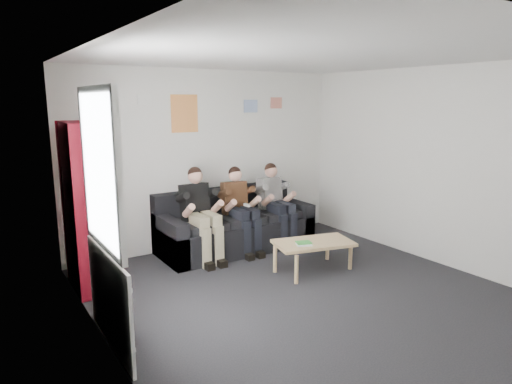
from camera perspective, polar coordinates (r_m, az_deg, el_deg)
room_shell at (r=5.03m, az=7.25°, el=1.13°), size 5.00×5.00×5.00m
sofa at (r=7.01m, az=-2.72°, el=-4.47°), size 2.34×0.96×0.90m
bookshelf at (r=5.78m, az=-20.83°, el=-1.75°), size 0.30×0.90×2.00m
coffee_table at (r=6.13m, az=7.19°, el=-6.59°), size 1.02×0.56×0.41m
game_cases at (r=5.96m, az=5.99°, el=-6.42°), size 0.21×0.17×0.03m
person_left at (r=6.45m, az=-6.84°, el=-2.78°), size 0.38×0.82×1.32m
person_middle at (r=6.76m, az=-1.88°, el=-2.21°), size 0.36×0.77×1.28m
person_right at (r=7.11m, az=2.62°, el=-1.53°), size 0.36×0.78×1.28m
radiator at (r=4.53m, az=-16.89°, el=-13.76°), size 0.10×0.64×0.60m
window at (r=4.27m, az=-18.37°, el=-5.64°), size 0.05×1.30×2.36m
poster_large at (r=6.87m, az=-8.93°, el=9.67°), size 0.42×0.01×0.55m
poster_blue at (r=7.41m, az=-0.67°, el=10.68°), size 0.25×0.01×0.20m
poster_pink at (r=7.69m, az=2.54°, el=11.07°), size 0.22×0.01×0.18m
poster_sign at (r=6.65m, az=-13.80°, el=11.15°), size 0.20×0.01×0.14m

